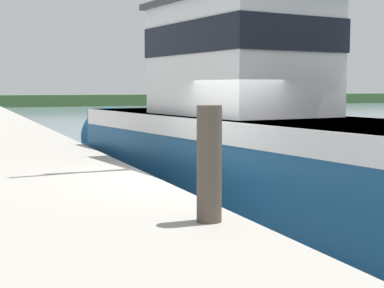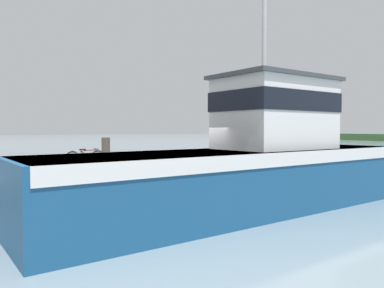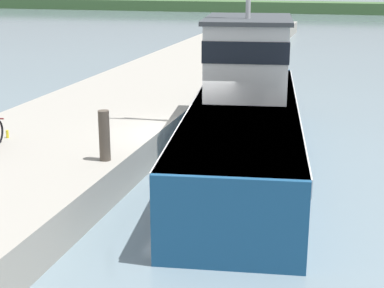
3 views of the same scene
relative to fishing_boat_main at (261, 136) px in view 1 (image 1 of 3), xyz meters
The scene contains 4 objects.
ground_plane 2.21m from the fishing_boat_main, 145.67° to the right, with size 320.00×320.00×0.00m, color gray.
far_shoreline 71.60m from the fishing_boat_main, 66.42° to the left, with size 180.00×5.00×1.44m, color #426638.
fishing_boat_main is the anchor object (origin of this frame).
mooring_post 4.78m from the fishing_boat_main, 124.82° to the right, with size 0.27×0.27×1.24m, color #51473D.
Camera 1 is at (-3.81, -8.67, 2.37)m, focal length 55.00 mm.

